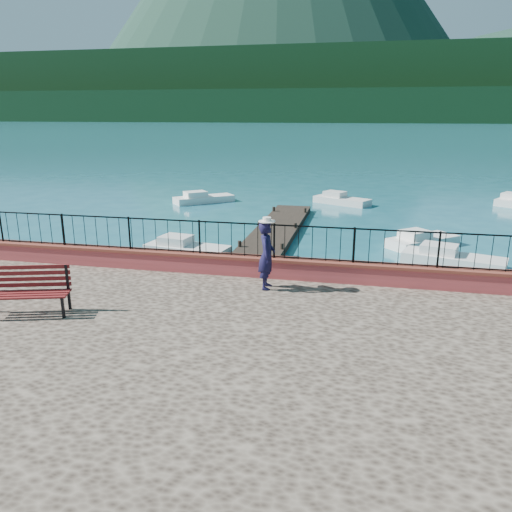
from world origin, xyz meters
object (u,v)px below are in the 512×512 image
at_px(boat_2, 423,238).
at_px(boat_4, 342,198).
at_px(boat_0, 187,246).
at_px(boat_1, 454,256).
at_px(boat_3, 204,196).
at_px(person, 267,255).
at_px(park_bench, 26,301).

distance_m(boat_2, boat_4, 10.76).
bearing_deg(boat_0, boat_2, 29.59).
relative_size(boat_0, boat_2, 1.06).
height_order(boat_1, boat_3, same).
bearing_deg(person, boat_1, -44.44).
distance_m(park_bench, boat_3, 21.90).
height_order(boat_0, boat_1, same).
height_order(person, boat_4, person).
relative_size(park_bench, person, 1.16).
bearing_deg(boat_4, boat_3, -144.10).
bearing_deg(boat_2, person, -157.92).
relative_size(park_bench, boat_0, 0.60).
bearing_deg(boat_4, boat_2, -40.65).
xyz_separation_m(boat_2, boat_4, (-4.04, 9.98, 0.00)).
bearing_deg(boat_3, park_bench, -122.93).
height_order(boat_0, boat_3, same).
height_order(park_bench, boat_1, park_bench).
xyz_separation_m(boat_1, boat_4, (-4.92, 12.75, 0.00)).
relative_size(park_bench, boat_1, 0.56).
height_order(boat_0, boat_4, same).
relative_size(park_bench, boat_3, 0.54).
distance_m(person, boat_4, 20.19).
bearing_deg(boat_0, person, -45.16).
distance_m(person, boat_3, 20.40).
xyz_separation_m(boat_1, boat_3, (-13.85, 11.41, 0.00)).
bearing_deg(boat_0, boat_1, 13.71).
bearing_deg(boat_2, boat_1, -113.62).
xyz_separation_m(park_bench, boat_2, (10.22, 13.07, -1.13)).
distance_m(park_bench, boat_4, 23.89).
bearing_deg(boat_4, boat_1, -41.60).
bearing_deg(boat_3, boat_0, -115.29).
distance_m(person, boat_2, 11.45).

